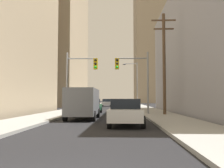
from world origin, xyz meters
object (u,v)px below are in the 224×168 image
sedan_green (92,106)px  traffic_signal_near_right (134,73)px  sedan_white (126,112)px  sedan_beige (123,103)px  cargo_van_grey (83,102)px  traffic_signal_near_left (80,73)px  sedan_silver (107,103)px  sedan_blue (124,106)px

sedan_green → traffic_signal_near_right: bearing=-29.2°
sedan_white → traffic_signal_near_right: (0.96, 9.29, 3.24)m
traffic_signal_near_right → sedan_beige: bearing=92.7°
cargo_van_grey → sedan_white: bearing=-53.9°
sedan_white → sedan_green: bearing=105.9°
cargo_van_grey → traffic_signal_near_left: 5.88m
sedan_silver → traffic_signal_near_left: 27.17m
sedan_white → sedan_blue: bearing=89.5°
sedan_blue → sedan_white: bearing=-90.5°
sedan_white → traffic_signal_near_right: size_ratio=0.71×
traffic_signal_near_right → sedan_silver: bearing=98.7°
sedan_silver → traffic_signal_near_left: bearing=-92.1°
sedan_silver → traffic_signal_near_left: traffic_signal_near_left is taller
sedan_blue → traffic_signal_near_right: size_ratio=0.71×
sedan_green → sedan_silver: bearing=89.7°
sedan_white → sedan_blue: (0.10, 11.54, 0.00)m
sedan_blue → sedan_silver: size_ratio=1.00×
sedan_beige → traffic_signal_near_right: bearing=-87.3°
cargo_van_grey → traffic_signal_near_left: (-1.11, 5.09, 2.72)m
sedan_white → traffic_signal_near_left: traffic_signal_near_left is taller
sedan_white → sedan_beige: 29.00m
cargo_van_grey → sedan_silver: (-0.11, 32.05, -0.52)m
sedan_silver → traffic_signal_near_right: (4.14, -26.96, 3.24)m
sedan_white → sedan_silver: (-3.18, 36.25, 0.00)m
traffic_signal_near_right → sedan_blue: bearing=111.0°
cargo_van_grey → sedan_green: 7.50m
sedan_white → traffic_signal_near_left: size_ratio=0.71×
sedan_blue → sedan_beige: bearing=90.2°
cargo_van_grey → sedan_beige: cargo_van_grey is taller
traffic_signal_near_left → cargo_van_grey: bearing=-77.7°
sedan_green → sedan_blue: same height
sedan_white → sedan_blue: size_ratio=1.00×
sedan_white → traffic_signal_near_left: 10.69m
sedan_silver → traffic_signal_near_right: bearing=-81.3°
cargo_van_grey → sedan_blue: size_ratio=1.24×
sedan_beige → traffic_signal_near_left: traffic_signal_near_left is taller
sedan_beige → cargo_van_grey: bearing=-97.1°
sedan_silver → sedan_beige: bearing=-66.1°
sedan_white → sedan_beige: same height
traffic_signal_near_right → sedan_white: bearing=-95.9°
traffic_signal_near_left → sedan_beige: bearing=77.9°
sedan_beige → traffic_signal_near_right: (0.92, -19.70, 3.24)m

